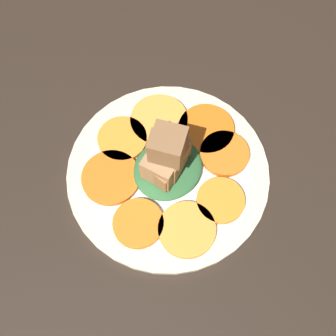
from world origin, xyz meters
The scene contains 12 objects.
table_slab centered at (0.00, 0.00, 1.00)cm, with size 120.00×120.00×2.00cm, color black.
plate centered at (0.00, 0.00, 2.52)cm, with size 30.82×30.82×1.05cm.
carrot_slice_0 centered at (5.29, 8.11, 3.56)cm, with size 8.27×8.27×0.92cm, color orange.
carrot_slice_1 centered at (-1.29, 9.03, 3.56)cm, with size 7.11×7.11×0.92cm, color orange.
carrot_slice_2 centered at (-7.69, 4.81, 3.56)cm, with size 7.60×7.60×0.92cm, color orange.
carrot_slice_3 centered at (-9.19, -0.49, 3.56)cm, with size 8.82×8.82×0.92cm, color #D76115.
carrot_slice_4 centered at (-5.57, -6.71, 3.56)cm, with size 9.17×9.17×0.92cm, color #F9963A.
carrot_slice_5 centered at (0.72, -8.79, 3.56)cm, with size 7.74×7.74×0.92cm, color orange.
carrot_slice_6 centered at (6.59, -5.60, 3.56)cm, with size 8.79×8.79×0.92cm, color orange.
carrot_slice_7 centered at (9.13, 2.28, 3.56)cm, with size 7.36×7.36×0.92cm, color orange.
center_pile centered at (0.13, -0.26, 6.97)cm, with size 10.92×9.83×10.83cm.
fork centered at (-0.44, -7.48, 3.30)cm, with size 17.37×4.31×0.40cm.
Camera 1 is at (19.23, 16.62, 61.62)cm, focal length 45.00 mm.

